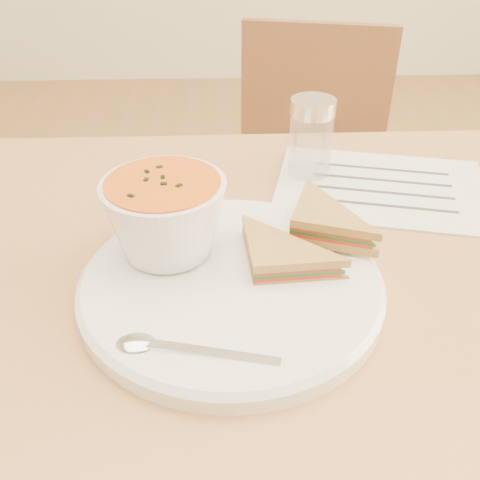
{
  "coord_description": "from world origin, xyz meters",
  "views": [
    {
      "loc": [
        -0.12,
        -0.48,
        1.11
      ],
      "look_at": [
        -0.1,
        -0.03,
        0.8
      ],
      "focal_mm": 40.0,
      "sensor_mm": 36.0,
      "label": 1
    }
  ],
  "objects_px": {
    "dining_table": "(303,457)",
    "condiment_shaker": "(311,138)",
    "plate": "(231,285)",
    "chair_far": "(302,213)",
    "soup_bowl": "(166,221)"
  },
  "relations": [
    {
      "from": "soup_bowl",
      "to": "condiment_shaker",
      "type": "bearing_deg",
      "value": 49.05
    },
    {
      "from": "condiment_shaker",
      "to": "chair_far",
      "type": "bearing_deg",
      "value": 80.1
    },
    {
      "from": "chair_far",
      "to": "condiment_shaker",
      "type": "bearing_deg",
      "value": 93.32
    },
    {
      "from": "dining_table",
      "to": "chair_far",
      "type": "relative_size",
      "value": 1.21
    },
    {
      "from": "chair_far",
      "to": "plate",
      "type": "relative_size",
      "value": 2.65
    },
    {
      "from": "dining_table",
      "to": "condiment_shaker",
      "type": "height_order",
      "value": "condiment_shaker"
    },
    {
      "from": "dining_table",
      "to": "chair_far",
      "type": "xyz_separation_m",
      "value": [
        0.09,
        0.64,
        0.04
      ]
    },
    {
      "from": "condiment_shaker",
      "to": "plate",
      "type": "bearing_deg",
      "value": -114.79
    },
    {
      "from": "plate",
      "to": "soup_bowl",
      "type": "xyz_separation_m",
      "value": [
        -0.07,
        0.04,
        0.05
      ]
    },
    {
      "from": "dining_table",
      "to": "plate",
      "type": "height_order",
      "value": "plate"
    },
    {
      "from": "chair_far",
      "to": "plate",
      "type": "distance_m",
      "value": 0.8
    },
    {
      "from": "chair_far",
      "to": "soup_bowl",
      "type": "bearing_deg",
      "value": 81.37
    },
    {
      "from": "dining_table",
      "to": "condiment_shaker",
      "type": "xyz_separation_m",
      "value": [
        0.01,
        0.21,
        0.43
      ]
    },
    {
      "from": "soup_bowl",
      "to": "dining_table",
      "type": "bearing_deg",
      "value": 2.18
    },
    {
      "from": "dining_table",
      "to": "soup_bowl",
      "type": "distance_m",
      "value": 0.47
    }
  ]
}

